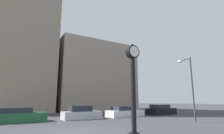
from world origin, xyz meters
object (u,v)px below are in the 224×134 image
at_px(street_clock, 133,85).
at_px(street_lamp_right, 188,78).
at_px(car_black, 161,110).
at_px(car_white, 125,112).
at_px(car_green, 18,116).
at_px(car_silver, 81,113).

xyz_separation_m(street_clock, street_lamp_right, (8.91, 2.80, 1.29)).
bearing_deg(car_black, car_white, 176.97).
relative_size(street_clock, car_green, 1.11).
bearing_deg(car_white, car_green, 176.84).
height_order(car_green, car_black, car_black).
xyz_separation_m(street_clock, car_green, (-5.15, 10.40, -2.24)).
height_order(car_silver, car_white, car_silver).
height_order(car_white, car_black, car_black).
bearing_deg(street_clock, car_black, 39.03).
bearing_deg(car_silver, car_black, 0.93).
xyz_separation_m(car_black, street_lamp_right, (-3.86, -7.55, 3.49)).
relative_size(street_clock, car_black, 1.19).
bearing_deg(street_lamp_right, car_black, 62.90).
relative_size(street_clock, car_white, 1.10).
xyz_separation_m(car_green, car_white, (11.72, -0.01, -0.03)).
height_order(car_black, street_lamp_right, street_lamp_right).
height_order(car_white, street_lamp_right, street_lamp_right).
relative_size(car_silver, car_white, 0.84).
relative_size(street_clock, street_lamp_right, 0.86).
relative_size(car_green, car_silver, 1.17).
xyz_separation_m(car_white, street_lamp_right, (2.34, -7.58, 3.56)).
relative_size(car_green, street_lamp_right, 0.78).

